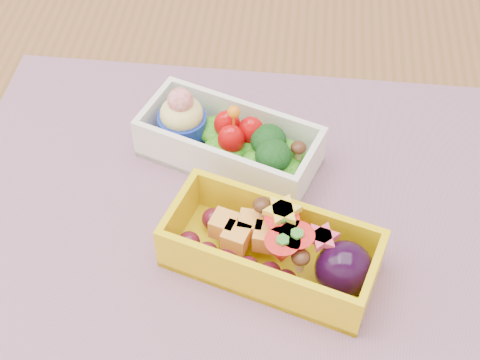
# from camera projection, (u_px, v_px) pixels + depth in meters

# --- Properties ---
(table) EXTENTS (1.20, 0.80, 0.75)m
(table) POSITION_uv_depth(u_px,v_px,m) (203.00, 273.00, 0.69)
(table) COLOR brown
(table) RESTS_ON ground
(placemat) EXTENTS (0.50, 0.38, 0.00)m
(placemat) POSITION_uv_depth(u_px,v_px,m) (231.00, 213.00, 0.61)
(placemat) COLOR gray
(placemat) RESTS_ON table
(bento_white) EXTENTS (0.17, 0.12, 0.07)m
(bento_white) POSITION_uv_depth(u_px,v_px,m) (229.00, 141.00, 0.64)
(bento_white) COLOR white
(bento_white) RESTS_ON placemat
(bento_yellow) EXTENTS (0.18, 0.12, 0.06)m
(bento_yellow) POSITION_uv_depth(u_px,v_px,m) (276.00, 249.00, 0.56)
(bento_yellow) COLOR yellow
(bento_yellow) RESTS_ON placemat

